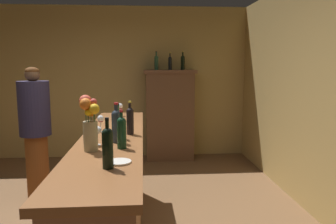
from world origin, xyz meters
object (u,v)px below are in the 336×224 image
wine_bottle_merlot (130,119)px  cheese_plate (119,162)px  flower_arrangement (90,120)px  display_bottle_center (183,62)px  wine_bottle_riesling (122,131)px  wine_bottle_chardonnay (117,124)px  wine_bottle_rose (108,146)px  wine_glass_spare (116,119)px  display_bottle_midleft (170,62)px  wine_bottle_pinot (118,123)px  display_bottle_left (156,62)px  display_cabinet (170,113)px  bar_counter (113,194)px  patron_in_navy (36,130)px  wine_glass_front (101,120)px  wine_glass_mid (120,107)px  wine_glass_rear (96,131)px

wine_bottle_merlot → cheese_plate: bearing=-92.5°
flower_arrangement → display_bottle_center: display_bottle_center is taller
wine_bottle_riesling → wine_bottle_chardonnay: wine_bottle_chardonnay is taller
wine_bottle_chardonnay → flower_arrangement: flower_arrangement is taller
wine_bottle_rose → display_bottle_center: display_bottle_center is taller
wine_glass_spare → display_bottle_midleft: 2.78m
wine_bottle_pinot → display_bottle_left: 3.11m
wine_bottle_pinot → display_bottle_left: (0.45, 3.03, 0.54)m
wine_bottle_chardonnay → wine_glass_spare: 0.57m
display_bottle_left → display_bottle_center: display_bottle_center is taller
display_cabinet → cheese_plate: bearing=-99.5°
bar_counter → wine_glass_spare: size_ratio=20.36×
wine_bottle_rose → patron_in_navy: bearing=117.6°
flower_arrangement → cheese_plate: flower_arrangement is taller
wine_glass_spare → display_bottle_center: (0.97, 2.62, 0.58)m
wine_bottle_riesling → wine_bottle_merlot: (0.04, 0.50, 0.00)m
bar_counter → wine_bottle_pinot: (0.06, -0.08, 0.66)m
wine_bottle_merlot → patron_in_navy: patron_in_navy is taller
bar_counter → wine_glass_front: wine_glass_front is taller
wine_bottle_riesling → wine_glass_mid: wine_bottle_riesling is taller
wine_glass_front → cheese_plate: size_ratio=1.03×
wine_bottle_riesling → display_bottle_midleft: size_ratio=0.95×
wine_bottle_merlot → wine_glass_mid: wine_bottle_merlot is taller
wine_glass_mid → display_bottle_midleft: bearing=66.9°
wine_bottle_pinot → wine_bottle_riesling: bearing=-81.6°
display_bottle_left → wine_bottle_riesling: bearing=-96.8°
wine_glass_front → wine_glass_mid: (0.11, 0.96, -0.00)m
wine_glass_front → wine_bottle_rose: bearing=-80.8°
wine_glass_front → patron_in_navy: size_ratio=0.09×
wine_glass_rear → wine_bottle_riesling: bearing=-30.1°
wine_bottle_rose → wine_glass_front: 1.12m
wine_bottle_chardonnay → cheese_plate: 0.59m
display_bottle_midleft → display_bottle_center: display_bottle_center is taller
wine_bottle_riesling → wine_bottle_rose: wine_bottle_rose is taller
cheese_plate → flower_arrangement: bearing=125.2°
display_bottle_midleft → wine_bottle_merlot: bearing=-101.7°
wine_bottle_riesling → cheese_plate: size_ratio=1.89×
wine_glass_spare → patron_in_navy: 1.38m
bar_counter → wine_glass_spare: (0.01, 0.33, 0.63)m
wine_glass_front → wine_glass_rear: bearing=-86.5°
display_cabinet → display_bottle_midleft: (0.01, 0.00, 0.90)m
wine_glass_mid → flower_arrangement: size_ratio=0.39×
wine_bottle_merlot → display_bottle_left: bearing=82.9°
display_cabinet → patron_in_navy: (-1.78, -1.75, 0.07)m
wine_bottle_merlot → display_bottle_midleft: size_ratio=0.99×
bar_counter → wine_bottle_riesling: size_ratio=9.98×
bar_counter → wine_glass_rear: wine_glass_rear is taller
bar_counter → wine_glass_spare: wine_glass_spare is taller
patron_in_navy → display_bottle_center: bearing=84.2°
display_bottle_left → patron_in_navy: 2.48m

